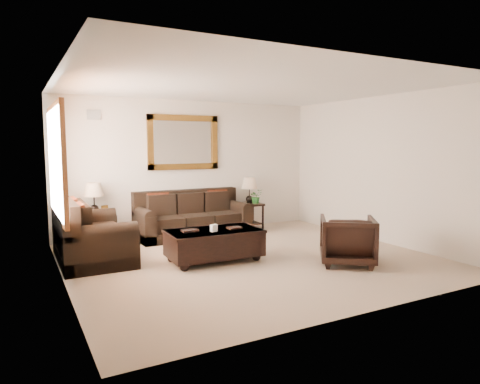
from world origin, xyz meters
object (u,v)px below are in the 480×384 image
end_table_left (94,204)px  armchair (347,238)px  loveseat (89,238)px  sofa (192,220)px  end_table_right (249,195)px  coffee_table (214,242)px

end_table_left → armchair: end_table_left is taller
armchair → loveseat: bearing=5.4°
sofa → armchair: (1.32, -3.02, 0.08)m
sofa → end_table_right: (1.39, 0.14, 0.39)m
end_table_left → coffee_table: (1.43, -2.05, -0.43)m
sofa → loveseat: 2.31m
loveseat → end_table_right: 3.68m
loveseat → end_table_right: end_table_right is taller
coffee_table → armchair: (1.71, -1.11, 0.10)m
end_table_right → armchair: bearing=-91.4°
end_table_left → end_table_right: (3.22, 0.01, -0.02)m
coffee_table → loveseat: bearing=153.1°
coffee_table → armchair: bearing=-30.6°
loveseat → coffee_table: (1.71, -0.96, -0.05)m
end_table_right → end_table_left: bearing=-179.9°
sofa → end_table_left: size_ratio=1.94×
sofa → armchair: 3.29m
end_table_right → armchair: 3.17m
end_table_left → loveseat: bearing=-104.4°
sofa → end_table_left: end_table_left is taller
sofa → loveseat: bearing=-155.6°
coffee_table → armchair: 2.04m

